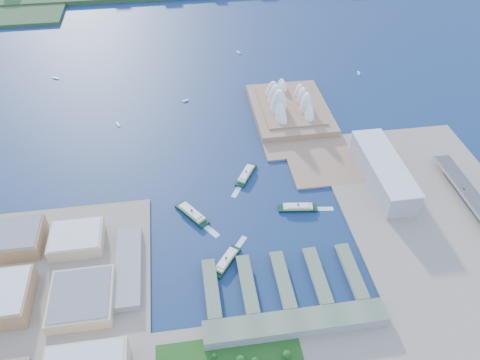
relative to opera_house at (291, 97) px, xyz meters
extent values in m
plane|color=#0F2147|center=(-105.00, -280.00, -32.00)|extent=(3000.00, 3000.00, 0.00)
cube|color=gray|center=(-355.00, -385.00, -30.50)|extent=(220.00, 390.00, 3.00)
cube|color=gray|center=(135.00, -330.00, -30.50)|extent=(240.00, 500.00, 3.00)
cube|color=#946E51|center=(2.50, -20.00, -30.50)|extent=(135.00, 220.00, 3.00)
cube|color=#98989D|center=(90.00, -200.00, -11.50)|extent=(45.00, 155.00, 35.00)
cube|color=gray|center=(-90.00, -415.00, -23.00)|extent=(200.00, 28.00, 12.00)
imported|color=slate|center=(191.00, -246.51, -16.55)|extent=(1.69, 4.17, 1.21)
camera|label=1|loc=(-189.83, -677.99, 422.68)|focal=35.00mm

